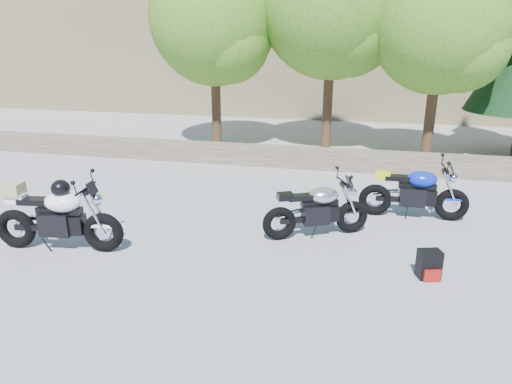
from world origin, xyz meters
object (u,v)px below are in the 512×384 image
Objects in this scene: silver_bike at (317,211)px; backpack at (429,265)px; white_bike at (57,216)px; blue_bike at (415,193)px.

backpack is at bearing -59.54° from silver_bike.
silver_bike is 4.23× the size of backpack.
backpack is (5.57, 0.37, -0.37)m from white_bike.
blue_bike is (5.55, 2.71, -0.08)m from white_bike.
white_bike is at bearing -155.35° from blue_bike.
white_bike is at bearing 166.16° from backpack.
white_bike reaches higher than blue_bike.
backpack is at bearing -90.94° from blue_bike.
silver_bike is 0.88× the size of blue_bike.
blue_bike reaches higher than silver_bike.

